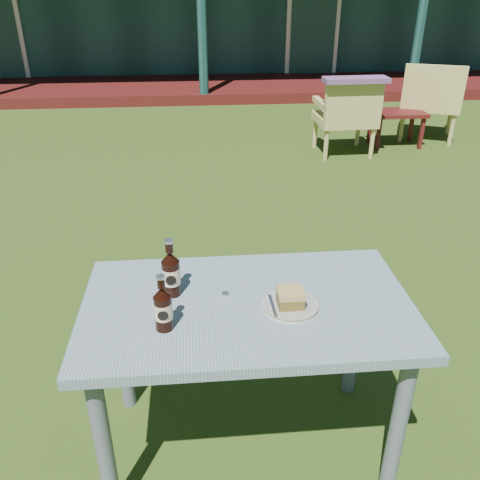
{
  "coord_description": "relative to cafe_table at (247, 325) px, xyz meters",
  "views": [
    {
      "loc": [
        -0.16,
        -3.12,
        1.78
      ],
      "look_at": [
        0.0,
        -1.3,
        0.82
      ],
      "focal_mm": 38.0,
      "sensor_mm": 36.0,
      "label": 1
    }
  ],
  "objects": [
    {
      "name": "ground",
      "position": [
        0.0,
        1.6,
        -0.62
      ],
      "size": [
        80.0,
        80.0,
        0.0
      ],
      "primitive_type": "plane",
      "color": "#334916"
    },
    {
      "name": "cafe_table",
      "position": [
        0.0,
        0.0,
        0.0
      ],
      "size": [
        1.2,
        0.7,
        0.72
      ],
      "color": "gray",
      "rests_on": "ground"
    },
    {
      "name": "plate",
      "position": [
        0.15,
        -0.04,
        0.11
      ],
      "size": [
        0.2,
        0.2,
        0.01
      ],
      "color": "silver",
      "rests_on": "cafe_table"
    },
    {
      "name": "cake_slice",
      "position": [
        0.15,
        -0.05,
        0.15
      ],
      "size": [
        0.09,
        0.09,
        0.06
      ],
      "color": "brown",
      "rests_on": "plate"
    },
    {
      "name": "fork",
      "position": [
        0.08,
        -0.05,
        0.12
      ],
      "size": [
        0.02,
        0.14,
        0.0
      ],
      "primitive_type": "cube",
      "rotation": [
        0.0,
        0.0,
        0.03
      ],
      "color": "silver",
      "rests_on": "plate"
    },
    {
      "name": "cola_bottle_near",
      "position": [
        -0.27,
        0.08,
        0.19
      ],
      "size": [
        0.07,
        0.07,
        0.23
      ],
      "color": "black",
      "rests_on": "cafe_table"
    },
    {
      "name": "cola_bottle_far",
      "position": [
        -0.29,
        -0.12,
        0.18
      ],
      "size": [
        0.06,
        0.06,
        0.21
      ],
      "color": "black",
      "rests_on": "cafe_table"
    },
    {
      "name": "bottle_cap",
      "position": [
        -0.08,
        0.06,
        0.11
      ],
      "size": [
        0.03,
        0.03,
        0.01
      ],
      "primitive_type": "cylinder",
      "color": "silver",
      "rests_on": "cafe_table"
    },
    {
      "name": "armchair_left",
      "position": [
        1.47,
        3.79,
        -0.16
      ],
      "size": [
        0.62,
        0.58,
        0.81
      ],
      "color": "tan",
      "rests_on": "ground"
    },
    {
      "name": "armchair_right",
      "position": [
        2.6,
        4.28,
        -0.12
      ],
      "size": [
        0.85,
        0.82,
        0.89
      ],
      "color": "tan",
      "rests_on": "ground"
    },
    {
      "name": "floral_throw",
      "position": [
        1.47,
        3.63,
        0.22
      ],
      "size": [
        0.66,
        0.24,
        0.05
      ],
      "primitive_type": "cube",
      "rotation": [
        0.0,
        0.0,
        3.17
      ],
      "color": "#6E4773",
      "rests_on": "armchair_left"
    },
    {
      "name": "side_table",
      "position": [
        2.14,
        4.07,
        -0.28
      ],
      "size": [
        0.6,
        0.4,
        0.4
      ],
      "color": "#471211",
      "rests_on": "ground"
    }
  ]
}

